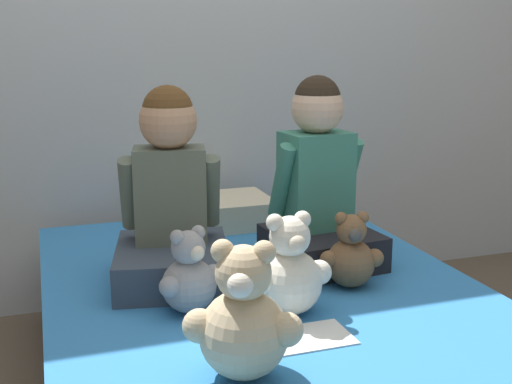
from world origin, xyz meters
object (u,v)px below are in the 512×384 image
at_px(pillow_at_headboard, 207,213).
at_px(teddy_bear_held_by_right_child, 351,256).
at_px(bed, 270,355).
at_px(sign_card, 310,337).
at_px(teddy_bear_at_foot_of_bed, 243,321).
at_px(teddy_bear_held_by_left_child, 189,277).
at_px(teddy_bear_between_children, 288,272).
at_px(child_on_right, 318,187).
at_px(child_on_left, 171,205).

bearing_deg(pillow_at_headboard, teddy_bear_held_by_right_child, -72.10).
distance_m(bed, sign_card, 0.37).
bearing_deg(teddy_bear_at_foot_of_bed, bed, 87.04).
height_order(teddy_bear_held_by_left_child, teddy_bear_at_foot_of_bed, teddy_bear_at_foot_of_bed).
bearing_deg(teddy_bear_held_by_left_child, teddy_bear_between_children, -42.89).
distance_m(teddy_bear_held_by_left_child, teddy_bear_held_by_right_child, 0.51).
bearing_deg(teddy_bear_held_by_left_child, child_on_right, 6.73).
distance_m(teddy_bear_between_children, teddy_bear_at_foot_of_bed, 0.36).
distance_m(child_on_left, sign_card, 0.62).
xyz_separation_m(child_on_right, teddy_bear_between_children, (-0.25, -0.37, -0.14)).
relative_size(child_on_right, teddy_bear_between_children, 2.17).
bearing_deg(pillow_at_headboard, teddy_bear_between_children, -90.24).
height_order(teddy_bear_between_children, sign_card, teddy_bear_between_children).
relative_size(child_on_right, teddy_bear_at_foot_of_bed, 1.96).
height_order(child_on_left, teddy_bear_held_by_right_child, child_on_left).
xyz_separation_m(pillow_at_headboard, sign_card, (-0.01, -1.05, -0.05)).
bearing_deg(child_on_right, teddy_bear_held_by_right_child, -95.06).
bearing_deg(bed, child_on_right, 41.70).
bearing_deg(sign_card, child_on_right, 64.29).
xyz_separation_m(child_on_left, teddy_bear_held_by_right_child, (0.50, -0.24, -0.14)).
relative_size(child_on_right, pillow_at_headboard, 1.23).
distance_m(bed, child_on_left, 0.55).
bearing_deg(sign_card, bed, 89.00).
bearing_deg(teddy_bear_held_by_right_child, bed, -173.74).
bearing_deg(pillow_at_headboard, teddy_bear_at_foot_of_bed, -100.65).
bearing_deg(teddy_bear_held_by_right_child, teddy_bear_between_children, -142.22).
bearing_deg(teddy_bear_between_children, bed, 85.36).
bearing_deg(teddy_bear_held_by_right_child, sign_card, -120.77).
height_order(child_on_right, pillow_at_headboard, child_on_right).
height_order(bed, teddy_bear_held_by_left_child, teddy_bear_held_by_left_child).
height_order(child_on_right, teddy_bear_held_by_left_child, child_on_right).
distance_m(child_on_left, pillow_at_headboard, 0.61).
bearing_deg(pillow_at_headboard, child_on_right, -65.05).
height_order(child_on_left, sign_card, child_on_left).
distance_m(teddy_bear_held_by_right_child, teddy_bear_between_children, 0.28).
bearing_deg(teddy_bear_held_by_right_child, teddy_bear_at_foot_of_bed, -127.72).
xyz_separation_m(teddy_bear_between_children, teddy_bear_at_foot_of_bed, (-0.22, -0.28, 0.01)).
relative_size(teddy_bear_held_by_right_child, teddy_bear_between_children, 0.82).
relative_size(child_on_left, teddy_bear_held_by_right_child, 2.56).
distance_m(teddy_bear_held_by_left_child, pillow_at_headboard, 0.84).
bearing_deg(teddy_bear_between_children, sign_card, -93.78).
xyz_separation_m(child_on_right, teddy_bear_at_foot_of_bed, (-0.47, -0.65, -0.13)).
height_order(bed, teddy_bear_between_children, teddy_bear_between_children).
bearing_deg(child_on_right, sign_card, -121.43).
relative_size(teddy_bear_between_children, teddy_bear_at_foot_of_bed, 0.90).
relative_size(pillow_at_headboard, sign_card, 2.43).
bearing_deg(teddy_bear_held_by_right_child, teddy_bear_held_by_left_child, -165.75).
relative_size(bed, teddy_bear_held_by_left_child, 7.70).
xyz_separation_m(child_on_right, sign_card, (-0.25, -0.52, -0.26)).
distance_m(child_on_right, teddy_bear_at_foot_of_bed, 0.81).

